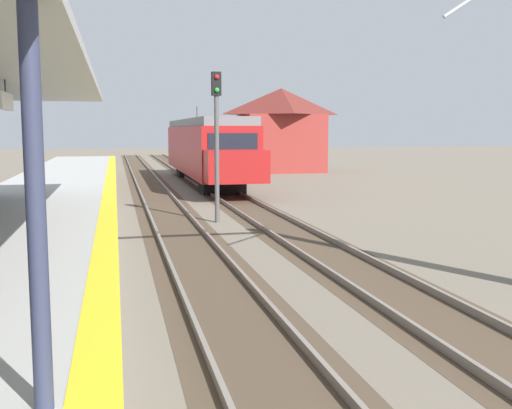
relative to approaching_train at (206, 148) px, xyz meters
name	(u,v)px	position (x,y,z in m)	size (l,w,h in m)	color
station_platform	(19,238)	(-7.80, -20.01, -1.73)	(5.00, 80.00, 0.91)	#A8A8A3
track_pair_nearest_platform	(175,225)	(-3.40, -16.01, -2.13)	(2.34, 120.00, 0.16)	#4C3D2D
track_pair_middle	(273,221)	(0.00, -16.01, -2.13)	(2.34, 120.00, 0.16)	#4C3D2D
approaching_train	(206,148)	(0.00, 0.00, 0.00)	(2.93, 19.60, 4.76)	maroon
rail_signal_post	(217,131)	(-1.87, -15.48, 1.02)	(0.32, 0.34, 5.20)	#4C4C4C
distant_trackside_house	(281,129)	(7.24, 9.59, 1.16)	(6.60, 5.28, 6.40)	maroon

